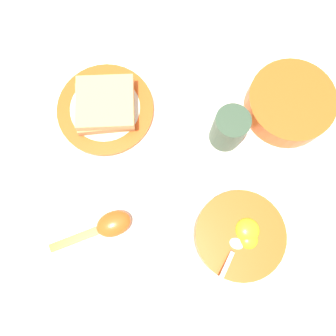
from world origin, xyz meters
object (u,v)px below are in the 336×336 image
toast_sandwich (105,105)px  toast_plate (106,109)px  soup_spoon (107,226)px  drinking_cup (229,129)px  congee_bowl (290,103)px  egg_bowl (239,235)px

toast_sandwich → toast_plate: bearing=176.8°
toast_plate → soup_spoon: 0.23m
toast_sandwich → drinking_cup: size_ratio=1.58×
congee_bowl → drinking_cup: (-0.09, -0.10, 0.02)m
soup_spoon → congee_bowl: bearing=56.4°
toast_plate → soup_spoon: (0.10, -0.20, 0.01)m
toast_plate → soup_spoon: size_ratio=1.45×
toast_sandwich → egg_bowl: bearing=-22.5°
toast_plate → drinking_cup: (0.23, 0.04, 0.04)m
toast_sandwich → soup_spoon: (0.09, -0.20, -0.02)m
congee_bowl → drinking_cup: 0.14m
egg_bowl → toast_plate: bearing=157.7°
congee_bowl → toast_sandwich: bearing=-156.7°
toast_sandwich → drinking_cup: 0.23m
egg_bowl → drinking_cup: 0.19m
toast_plate → drinking_cup: size_ratio=2.09×
egg_bowl → soup_spoon: egg_bowl is taller
egg_bowl → soup_spoon: bearing=-161.5°
toast_plate → toast_sandwich: bearing=-3.2°
egg_bowl → toast_sandwich: size_ratio=1.12×
soup_spoon → congee_bowl: congee_bowl is taller
toast_sandwich → congee_bowl: bearing=23.3°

